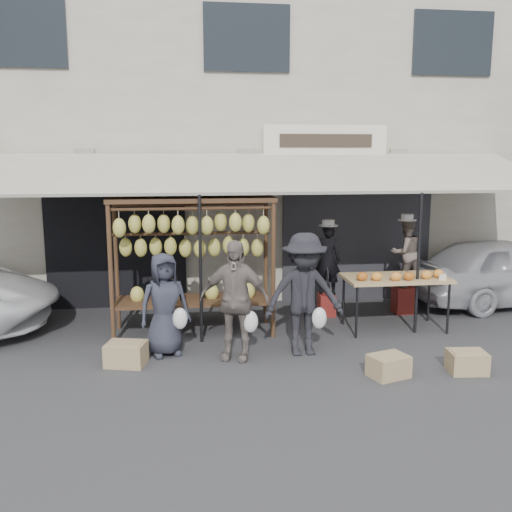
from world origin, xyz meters
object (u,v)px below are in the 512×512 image
(produce_table, at_px, (397,279))
(sedan, at_px, (508,271))
(customer_left, at_px, (164,304))
(crate_far, at_px, (126,354))
(crate_near_b, at_px, (467,362))
(vendor_left, at_px, (327,259))
(vendor_right, at_px, (406,253))
(banana_rack, at_px, (192,239))
(customer_mid, at_px, (235,300))
(crate_near_a, at_px, (389,366))
(customer_right, at_px, (304,294))

(produce_table, relative_size, sedan, 0.43)
(customer_left, height_order, crate_far, customer_left)
(crate_near_b, bearing_deg, crate_far, 168.97)
(customer_left, bearing_deg, vendor_left, 11.85)
(crate_near_b, relative_size, crate_far, 0.92)
(customer_left, bearing_deg, vendor_right, 2.77)
(banana_rack, height_order, crate_far, banana_rack)
(produce_table, bearing_deg, vendor_left, 132.98)
(customer_left, xyz_separation_m, crate_near_b, (4.03, -1.25, -0.61))
(banana_rack, height_order, crate_near_b, banana_rack)
(banana_rack, bearing_deg, vendor_left, 17.24)
(customer_left, distance_m, customer_mid, 1.04)
(crate_far, xyz_separation_m, sedan, (7.09, 2.37, 0.51))
(crate_far, bearing_deg, customer_mid, 2.60)
(crate_near_b, height_order, crate_far, crate_far)
(produce_table, height_order, crate_near_a, produce_table)
(customer_mid, distance_m, sedan, 6.02)
(vendor_right, height_order, crate_far, vendor_right)
(crate_far, bearing_deg, customer_left, 34.18)
(customer_left, bearing_deg, crate_near_b, -35.70)
(crate_near_b, bearing_deg, vendor_left, 112.01)
(crate_far, distance_m, sedan, 7.49)
(crate_near_b, height_order, sedan, sedan)
(customer_mid, distance_m, crate_near_a, 2.28)
(crate_near_a, bearing_deg, vendor_left, 91.60)
(vendor_right, height_order, customer_right, customer_right)
(vendor_right, distance_m, customer_mid, 3.87)
(crate_near_b, bearing_deg, sedan, 52.31)
(vendor_right, height_order, customer_mid, vendor_right)
(produce_table, height_order, vendor_right, vendor_right)
(banana_rack, relative_size, sedan, 0.66)
(banana_rack, distance_m, crate_near_b, 4.43)
(banana_rack, bearing_deg, crate_near_b, -31.16)
(vendor_right, xyz_separation_m, crate_near_b, (-0.28, -2.93, -0.98))
(produce_table, height_order, customer_left, customer_left)
(produce_table, distance_m, customer_right, 2.00)
(produce_table, relative_size, crate_near_a, 3.49)
(crate_near_b, distance_m, crate_far, 4.65)
(crate_near_b, bearing_deg, customer_left, 162.75)
(crate_near_a, distance_m, crate_far, 3.58)
(crate_far, bearing_deg, crate_near_b, -11.03)
(sedan, bearing_deg, crate_far, 100.99)
(vendor_right, height_order, crate_near_b, vendor_right)
(produce_table, xyz_separation_m, sedan, (2.78, 1.33, -0.20))
(crate_near_b, relative_size, sedan, 0.12)
(vendor_right, bearing_deg, crate_near_b, 73.78)
(vendor_left, distance_m, sedan, 3.74)
(sedan, bearing_deg, produce_table, 108.00)
(crate_near_a, relative_size, sedan, 0.12)
(vendor_left, xyz_separation_m, crate_far, (-3.39, -2.03, -0.88))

